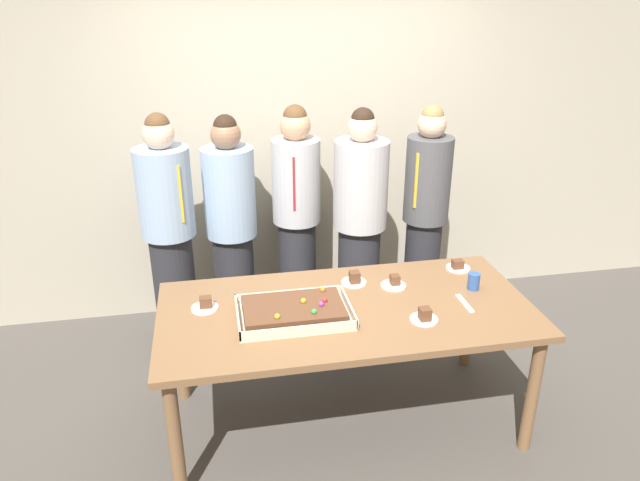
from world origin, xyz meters
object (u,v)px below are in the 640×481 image
sheet_cake (294,312)px  person_striped_tie_right (170,238)px  person_left_edge_reaching (425,219)px  person_serving_front (232,228)px  plated_slice_near_left (394,283)px  plated_slice_near_right (354,280)px  party_table (346,320)px  cake_server_utensil (465,303)px  plated_slice_center_front (205,305)px  plated_slice_far_right (424,317)px  drink_cup_nearest (474,281)px  plated_slice_far_left (458,266)px  person_green_shirt_behind (360,228)px  person_far_right_suit (297,215)px

sheet_cake → person_striped_tie_right: bearing=124.4°
person_left_edge_reaching → person_serving_front: bearing=-49.5°
plated_slice_near_left → plated_slice_near_right: plated_slice_near_right is taller
party_table → cake_server_utensil: cake_server_utensil is taller
sheet_cake → person_striped_tie_right: 1.20m
person_left_edge_reaching → sheet_cake: bearing=0.0°
plated_slice_near_right → plated_slice_center_front: 0.89m
plated_slice_far_right → plated_slice_center_front: (-1.14, 0.35, -0.00)m
sheet_cake → plated_slice_far_right: size_ratio=4.03×
drink_cup_nearest → party_table: bearing=-174.5°
person_serving_front → sheet_cake: bearing=0.0°
plated_slice_far_left → person_striped_tie_right: 1.88m
plated_slice_far_right → drink_cup_nearest: 0.50m
plated_slice_far_left → person_green_shirt_behind: size_ratio=0.09×
party_table → plated_slice_far_left: size_ratio=13.73×
person_left_edge_reaching → person_green_shirt_behind: bearing=-37.2°
sheet_cake → person_far_right_suit: bearing=80.5°
sheet_cake → person_serving_front: person_serving_front is taller
person_serving_front → person_green_shirt_behind: 0.90m
plated_slice_far_left → person_serving_front: (-1.36, 0.78, 0.05)m
plated_slice_near_right → plated_slice_center_front: (-0.88, -0.14, -0.00)m
cake_server_utensil → person_striped_tie_right: 1.94m
person_serving_front → person_far_right_suit: (0.48, 0.12, 0.02)m
drink_cup_nearest → person_green_shirt_behind: bearing=120.2°
party_table → person_far_right_suit: (-0.09, 1.23, 0.17)m
sheet_cake → person_left_edge_reaching: size_ratio=0.36×
plated_slice_center_front → plated_slice_near_left: bearing=3.1°
plated_slice_near_right → plated_slice_center_front: size_ratio=1.00×
drink_cup_nearest → plated_slice_far_left: bearing=86.5°
drink_cup_nearest → person_serving_front: size_ratio=0.06×
plated_slice_near_left → cake_server_utensil: size_ratio=0.75×
drink_cup_nearest → person_left_edge_reaching: person_left_edge_reaching is taller
cake_server_utensil → drink_cup_nearest: bearing=52.7°
plated_slice_near_right → drink_cup_nearest: drink_cup_nearest is taller
party_table → person_serving_front: (-0.57, 1.11, 0.15)m
plated_slice_far_left → person_striped_tie_right: person_striped_tie_right is taller
person_serving_front → person_striped_tie_right: bearing=-80.7°
plated_slice_near_left → person_left_edge_reaching: 0.87m
drink_cup_nearest → person_far_right_suit: person_far_right_suit is taller
party_table → sheet_cake: (-0.30, -0.05, 0.11)m
party_table → cake_server_utensil: size_ratio=10.29×
plated_slice_near_left → person_left_edge_reaching: bearing=58.4°
plated_slice_far_right → drink_cup_nearest: bearing=35.2°
party_table → person_far_right_suit: bearing=94.1°
plated_slice_near_left → plated_slice_center_front: bearing=-176.9°
sheet_cake → person_green_shirt_behind: (0.60, 0.94, 0.06)m
drink_cup_nearest → person_far_right_suit: size_ratio=0.06×
drink_cup_nearest → plated_slice_center_front: bearing=177.7°
person_green_shirt_behind → person_left_edge_reaching: person_green_shirt_behind is taller
person_left_edge_reaching → person_striped_tie_right: bearing=-42.3°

